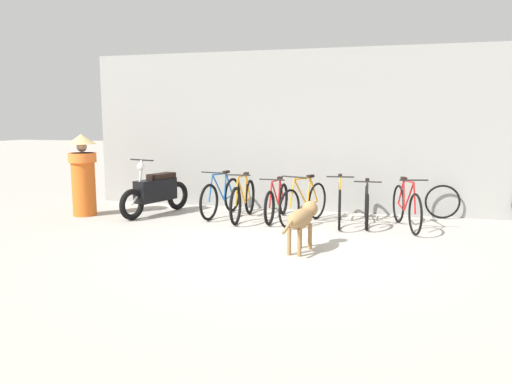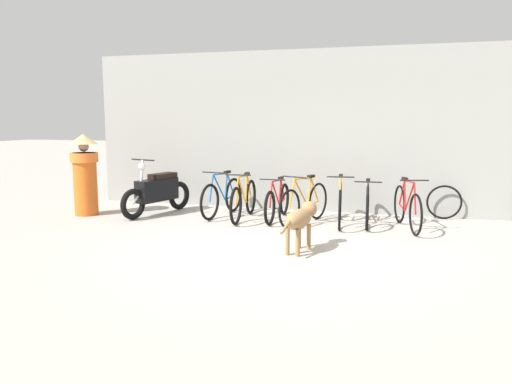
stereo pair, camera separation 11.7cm
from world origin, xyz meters
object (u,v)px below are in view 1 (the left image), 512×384
object	(u,v)px
stray_dog	(302,219)
person_in_robes	(83,173)
bicycle_1	(243,200)
bicycle_2	(277,202)
bicycle_4	(340,203)
bicycle_5	(367,205)
bicycle_6	(406,207)
bicycle_3	(304,203)
bicycle_0	(221,197)
motorcycle	(156,192)
spare_tire_right	(442,202)

from	to	relation	value
stray_dog	person_in_robes	xyz separation A→B (m)	(-4.53, 1.48, 0.36)
bicycle_1	bicycle_2	xyz separation A→B (m)	(0.61, 0.13, -0.03)
bicycle_4	bicycle_5	world-z (taller)	bicycle_4
bicycle_1	bicycle_6	size ratio (longest dim) A/B	1.06
bicycle_4	bicycle_6	size ratio (longest dim) A/B	1.03
bicycle_1	bicycle_3	world-z (taller)	bicycle_3
bicycle_4	bicycle_2	bearing A→B (deg)	-99.80
bicycle_0	bicycle_4	world-z (taller)	bicycle_4
bicycle_2	motorcycle	xyz separation A→B (m)	(-2.39, -0.14, 0.11)
bicycle_2	bicycle_0	bearing A→B (deg)	-92.87
bicycle_5	stray_dog	size ratio (longest dim) A/B	1.46
bicycle_2	bicycle_5	xyz separation A→B (m)	(1.63, 0.07, 0.00)
bicycle_0	bicycle_2	world-z (taller)	bicycle_0
bicycle_6	motorcycle	distance (m)	4.69
bicycle_1	motorcycle	distance (m)	1.78
bicycle_3	bicycle_6	bearing A→B (deg)	111.13
bicycle_4	bicycle_5	bearing A→B (deg)	101.44
bicycle_1	person_in_robes	bearing A→B (deg)	-84.11
bicycle_5	spare_tire_right	size ratio (longest dim) A/B	2.61
bicycle_2	motorcycle	distance (m)	2.39
bicycle_5	spare_tire_right	world-z (taller)	bicycle_5
bicycle_0	motorcycle	xyz separation A→B (m)	(-1.27, -0.22, 0.08)
bicycle_1	stray_dog	size ratio (longest dim) A/B	1.52
bicycle_5	motorcycle	bearing A→B (deg)	-90.53
bicycle_3	bicycle_6	world-z (taller)	bicycle_6
bicycle_3	spare_tire_right	distance (m)	2.67
motorcycle	bicycle_6	bearing A→B (deg)	107.09
bicycle_1	bicycle_3	xyz separation A→B (m)	(1.16, -0.08, 0.01)
bicycle_1	bicycle_2	size ratio (longest dim) A/B	1.05
bicycle_1	motorcycle	xyz separation A→B (m)	(-1.77, -0.01, 0.08)
bicycle_5	spare_tire_right	distance (m)	1.59
bicycle_5	motorcycle	distance (m)	4.02
bicycle_1	bicycle_5	world-z (taller)	bicycle_1
bicycle_0	bicycle_6	distance (m)	3.42
bicycle_0	spare_tire_right	bearing A→B (deg)	109.62
motorcycle	person_in_robes	bearing A→B (deg)	-54.36
bicycle_3	bicycle_5	size ratio (longest dim) A/B	0.97
stray_dog	spare_tire_right	world-z (taller)	stray_dog
bicycle_4	spare_tire_right	xyz separation A→B (m)	(1.81, 0.99, -0.05)
bicycle_5	bicycle_6	distance (m)	0.70
bicycle_2	person_in_robes	distance (m)	3.77
bicycle_4	bicycle_6	xyz separation A→B (m)	(1.14, -0.06, -0.00)
bicycle_0	bicycle_5	distance (m)	2.74
bicycle_0	spare_tire_right	xyz separation A→B (m)	(4.09, 0.84, -0.04)
bicycle_0	spare_tire_right	distance (m)	4.17
bicycle_0	bicycle_3	xyz separation A→B (m)	(1.66, -0.28, 0.01)
bicycle_1	spare_tire_right	bearing A→B (deg)	103.72
bicycle_1	bicycle_6	xyz separation A→B (m)	(2.91, -0.01, 0.01)
bicycle_0	stray_dog	xyz separation A→B (m)	(1.96, -2.14, 0.11)
bicycle_1	stray_dog	world-z (taller)	bicycle_1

